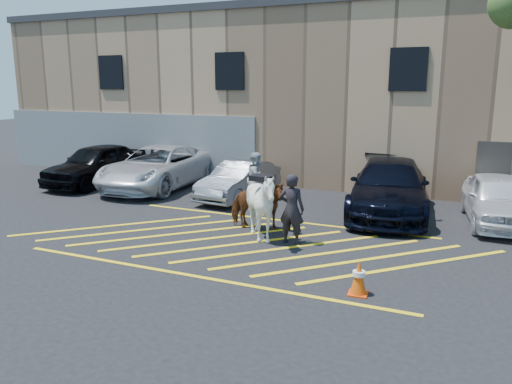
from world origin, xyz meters
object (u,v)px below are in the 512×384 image
at_px(car_black_suv, 97,164).
at_px(saddled_white, 262,205).
at_px(car_white_pickup, 158,167).
at_px(traffic_cone, 359,277).
at_px(mounted_bay, 257,199).
at_px(car_blue_suv, 389,187).
at_px(car_white_suv, 498,199).
at_px(car_silver_sedan, 239,180).
at_px(handler, 292,209).

distance_m(car_black_suv, saddled_white, 10.17).
distance_m(car_white_pickup, traffic_cone, 12.04).
bearing_deg(mounted_bay, car_blue_suv, 47.62).
bearing_deg(car_black_suv, saddled_white, -23.43).
relative_size(mounted_bay, traffic_cone, 3.07).
relative_size(car_black_suv, car_white_pickup, 0.83).
height_order(car_white_suv, traffic_cone, car_white_suv).
distance_m(car_black_suv, car_white_suv, 15.07).
xyz_separation_m(car_white_pickup, saddled_white, (6.50, -4.69, 0.13)).
xyz_separation_m(car_white_suv, saddled_white, (-5.82, -4.29, 0.21)).
distance_m(car_white_pickup, car_silver_sedan, 3.85).
relative_size(car_white_suv, traffic_cone, 6.01).
distance_m(car_blue_suv, traffic_cone, 6.82).
bearing_deg(traffic_cone, car_blue_suv, 94.25).
xyz_separation_m(car_blue_suv, handler, (-1.82, -4.23, 0.08)).
relative_size(car_silver_sedan, car_blue_suv, 0.69).
xyz_separation_m(car_black_suv, car_silver_sedan, (6.56, -0.03, -0.18)).
height_order(car_silver_sedan, mounted_bay, mounted_bay).
height_order(handler, mounted_bay, mounted_bay).
distance_m(mounted_bay, traffic_cone, 4.97).
xyz_separation_m(handler, saddled_white, (-0.82, -0.05, 0.03)).
height_order(car_white_pickup, mounted_bay, mounted_bay).
height_order(car_black_suv, car_white_suv, car_black_suv).
distance_m(car_white_suv, handler, 6.56).
distance_m(car_black_suv, mounted_bay, 9.38).
bearing_deg(saddled_white, handler, 3.58).
distance_m(handler, mounted_bay, 1.54).
height_order(car_white_suv, mounted_bay, mounted_bay).
bearing_deg(car_blue_suv, saddled_white, -128.55).
xyz_separation_m(car_silver_sedan, saddled_white, (2.68, -4.22, 0.29)).
height_order(car_white_pickup, car_silver_sedan, car_white_pickup).
distance_m(handler, saddled_white, 0.82).
bearing_deg(handler, traffic_cone, 133.29).
relative_size(saddled_white, traffic_cone, 2.61).
distance_m(car_blue_suv, handler, 4.61).
bearing_deg(car_silver_sedan, car_white_pickup, 178.08).
xyz_separation_m(car_white_pickup, car_blue_suv, (9.14, -0.41, 0.02)).
height_order(car_black_suv, car_white_pickup, car_black_suv).
bearing_deg(car_white_suv, mounted_bay, -158.93).
bearing_deg(saddled_white, car_black_suv, 155.34).
distance_m(car_blue_suv, car_white_suv, 3.18).
xyz_separation_m(car_white_suv, traffic_cone, (-2.68, -6.79, -0.38)).
relative_size(car_blue_suv, handler, 3.14).
bearing_deg(saddled_white, car_white_pickup, 144.17).
xyz_separation_m(car_blue_suv, traffic_cone, (0.50, -6.78, -0.48)).
bearing_deg(car_white_suv, car_blue_suv, 172.55).
bearing_deg(mounted_bay, saddled_white, -58.35).
bearing_deg(traffic_cone, saddled_white, 141.57).
relative_size(car_black_suv, mounted_bay, 2.21).
xyz_separation_m(car_white_suv, mounted_bay, (-6.33, -3.46, 0.16)).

